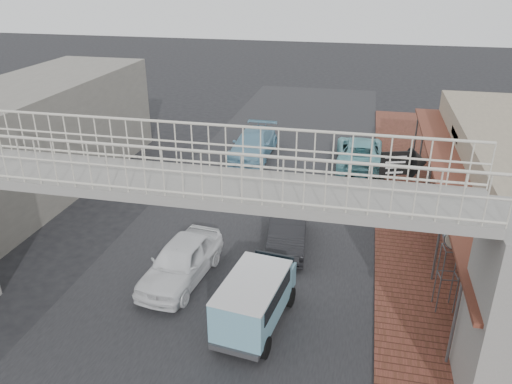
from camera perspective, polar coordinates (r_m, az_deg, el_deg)
The scene contains 14 objects.
ground at distance 17.81m, azimuth -3.07°, elevation -9.24°, with size 120.00×120.00×0.00m, color black.
road_strip at distance 17.81m, azimuth -3.07°, elevation -9.23°, with size 10.00×60.00×0.01m, color black.
sidewalk at distance 19.99m, azimuth 17.74°, elevation -6.28°, with size 3.00×40.00×0.10m, color brown.
footbridge at distance 12.91m, azimuth -8.09°, elevation -7.01°, with size 16.40×2.40×6.34m.
building_far_left at distance 26.33m, azimuth -23.38°, elevation 6.13°, with size 5.00×14.00×5.00m, color gray.
white_hatchback at distance 17.29m, azimuth -8.57°, elevation -7.82°, with size 1.69×4.19×1.43m, color white.
dark_sedan at distance 19.11m, azimuth 3.63°, elevation -4.47°, with size 1.37×3.91×1.29m, color black.
angkot_curb at distance 27.54m, azimuth 11.80°, elevation 4.51°, with size 2.45×5.31×1.48m, color #70BBC3.
angkot_far at distance 28.15m, azimuth -0.34°, elevation 5.48°, with size 2.07×5.10×1.48m, color #6A9DB8.
angkot_van at distance 14.87m, azimuth -0.13°, elevation -11.72°, with size 2.01×3.67×1.72m.
motorcycle_near at distance 23.19m, azimuth 15.36°, elevation -0.11°, with size 0.64×1.84×0.96m, color black.
motorcycle_far at distance 26.62m, azimuth 14.24°, elevation 3.22°, with size 0.46×1.62×0.98m, color black.
street_clock at distance 15.84m, azimuth 21.72°, elevation -5.29°, with size 0.72×0.61×2.85m.
arrow_sign at distance 20.67m, azimuth 17.83°, elevation 3.13°, with size 2.00×1.33×3.30m.
Camera 1 is at (4.12, -14.26, 9.84)m, focal length 35.00 mm.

